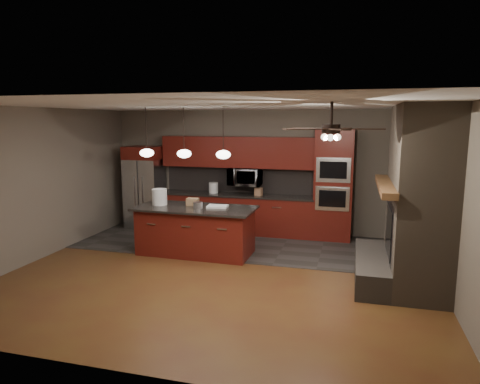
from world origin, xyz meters
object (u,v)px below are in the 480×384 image
(oven_tower, at_px, (333,185))
(microwave, at_px, (245,177))
(cardboard_box, at_px, (193,202))
(paint_can, at_px, (198,205))
(counter_box, at_px, (259,192))
(white_bucket, at_px, (160,197))
(paint_tray, at_px, (218,206))
(refrigerator, at_px, (145,187))
(kitchen_island, at_px, (196,230))
(counter_bucket, at_px, (213,188))

(oven_tower, distance_m, microwave, 1.98)
(oven_tower, relative_size, cardboard_box, 10.48)
(oven_tower, bearing_deg, paint_can, -142.94)
(paint_can, bearing_deg, counter_box, 66.40)
(microwave, bearing_deg, white_bucket, -126.08)
(white_bucket, xyz_separation_m, counter_box, (1.62, 1.66, -0.09))
(white_bucket, bearing_deg, paint_tray, 2.43)
(microwave, bearing_deg, paint_tray, -93.39)
(oven_tower, xyz_separation_m, refrigerator, (-4.41, -0.07, -0.21))
(white_bucket, distance_m, counter_box, 2.33)
(oven_tower, relative_size, microwave, 3.25)
(oven_tower, height_order, paint_can, oven_tower)
(microwave, xyz_separation_m, paint_can, (-0.44, -1.88, -0.32))
(kitchen_island, bearing_deg, refrigerator, 140.05)
(counter_box, bearing_deg, paint_can, -100.47)
(white_bucket, xyz_separation_m, paint_can, (0.85, -0.12, -0.10))
(paint_can, xyz_separation_m, cardboard_box, (-0.19, 0.22, 0.01))
(kitchen_island, height_order, counter_box, counter_box)
(refrigerator, height_order, kitchen_island, refrigerator)
(refrigerator, relative_size, white_bucket, 6.20)
(white_bucket, distance_m, paint_tray, 1.19)
(kitchen_island, relative_size, counter_box, 13.36)
(refrigerator, xyz_separation_m, paint_tray, (2.34, -1.58, -0.04))
(refrigerator, bearing_deg, oven_tower, 0.96)
(oven_tower, xyz_separation_m, paint_can, (-2.41, -1.82, -0.21))
(microwave, height_order, cardboard_box, microwave)
(refrigerator, xyz_separation_m, paint_can, (2.00, -1.75, 0.00))
(microwave, xyz_separation_m, cardboard_box, (-0.63, -1.66, -0.31))
(kitchen_island, bearing_deg, paint_tray, 13.92)
(kitchen_island, xyz_separation_m, paint_tray, (0.42, 0.10, 0.47))
(white_bucket, relative_size, counter_box, 1.82)
(kitchen_island, xyz_separation_m, counter_box, (0.86, 1.71, 0.52))
(counter_box, bearing_deg, counter_bucket, -169.52)
(oven_tower, bearing_deg, paint_tray, -141.46)
(paint_can, distance_m, paint_tray, 0.38)
(refrigerator, bearing_deg, counter_box, 0.64)
(paint_can, distance_m, counter_box, 1.94)
(paint_tray, bearing_deg, refrigerator, 140.86)
(paint_can, height_order, counter_box, counter_box)
(paint_can, bearing_deg, refrigerator, 138.91)
(paint_tray, relative_size, cardboard_box, 1.68)
(refrigerator, relative_size, paint_tray, 5.12)
(oven_tower, relative_size, counter_box, 13.70)
(kitchen_island, xyz_separation_m, counter_bucket, (-0.22, 1.76, 0.56))
(paint_tray, bearing_deg, counter_box, 69.58)
(oven_tower, distance_m, counter_bucket, 2.72)
(microwave, bearing_deg, refrigerator, -176.92)
(cardboard_box, height_order, counter_bucket, counter_bucket)
(refrigerator, distance_m, white_bucket, 2.00)
(cardboard_box, bearing_deg, paint_tray, -10.90)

